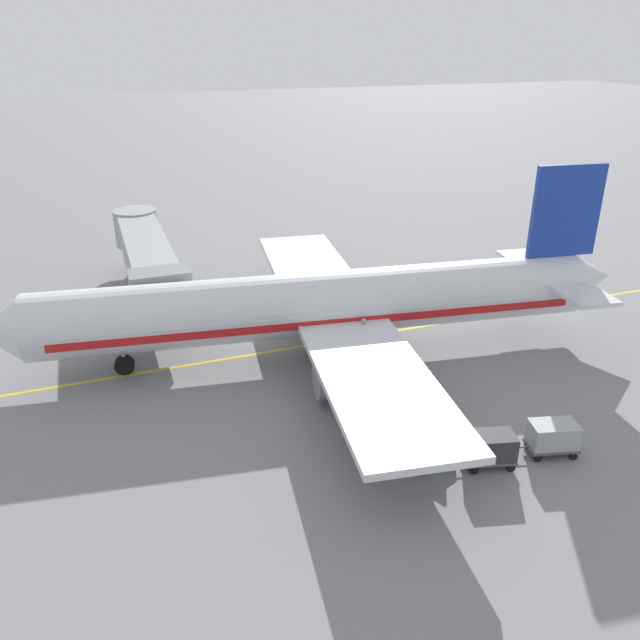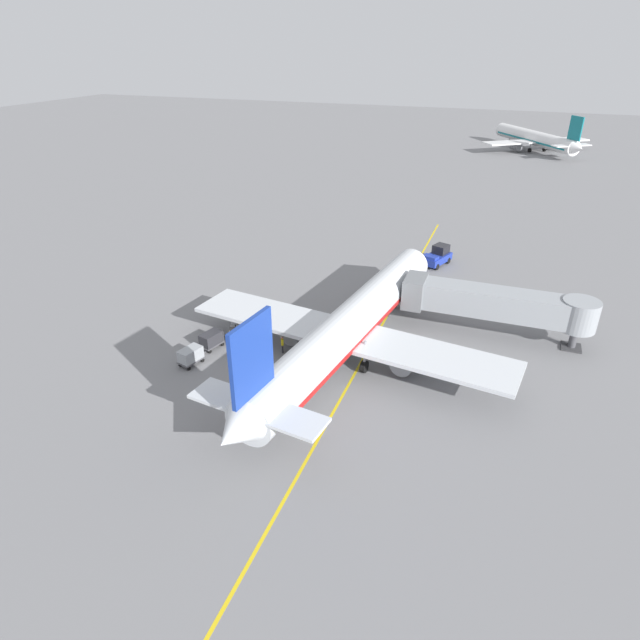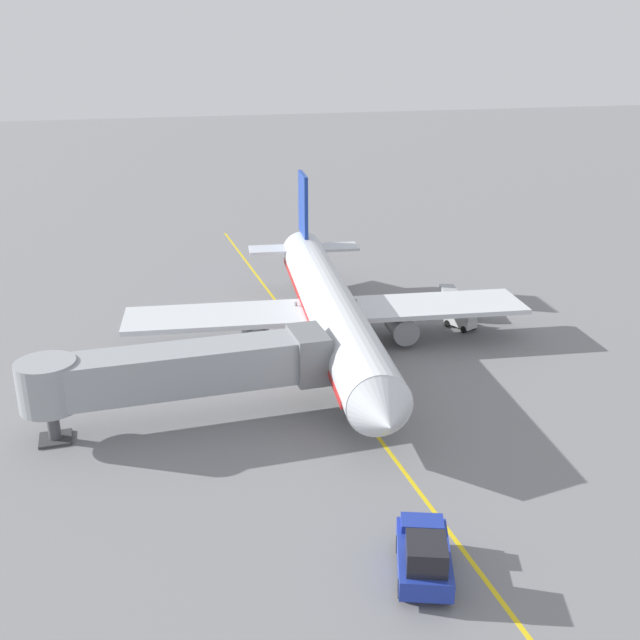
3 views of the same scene
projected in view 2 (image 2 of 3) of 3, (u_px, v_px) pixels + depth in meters
name	position (u px, v px, depth m)	size (l,w,h in m)	color
ground_plane	(369.00, 347.00, 50.47)	(400.00, 400.00, 0.00)	slate
gate_lead_in_line	(369.00, 347.00, 50.47)	(0.24, 80.00, 0.01)	gold
parked_airliner	(350.00, 326.00, 47.60)	(30.43, 37.31, 10.63)	silver
jet_bridge	(497.00, 303.00, 51.02)	(17.83, 3.50, 4.98)	#93999E
pushback_tractor	(437.00, 256.00, 68.49)	(3.63, 4.90, 2.40)	#1E339E
baggage_tug_lead	(236.00, 332.00, 51.69)	(2.02, 2.76, 1.62)	silver
baggage_cart_front	(211.00, 339.00, 49.98)	(1.82, 2.98, 1.58)	#4C4C51
baggage_cart_second_in_train	(191.00, 355.00, 47.46)	(1.82, 2.98, 1.58)	#4C4C51
ground_crew_wing_walker	(282.00, 344.00, 49.23)	(0.40, 0.69, 1.69)	#232328
distant_taxiing_airliner	(535.00, 139.00, 136.86)	(26.00, 30.54, 10.10)	white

